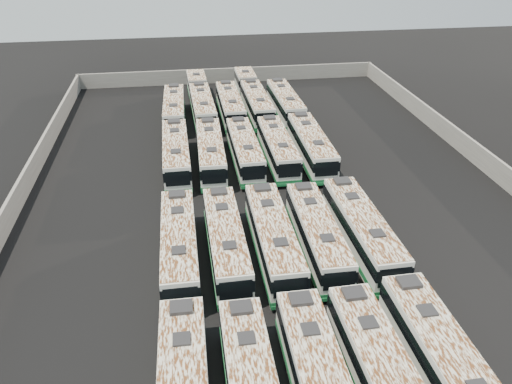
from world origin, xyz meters
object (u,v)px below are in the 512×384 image
(bus_midback_left, at_px, (211,152))
(bus_midback_right, at_px, (278,148))
(bus_midfront_left, at_px, (226,241))
(bus_front_right, at_px, (384,379))
(bus_back_far_right, at_px, (285,103))
(bus_midfront_center, at_px, (273,238))
(bus_midfront_far_right, at_px, (362,230))
(bus_midback_far_right, at_px, (311,146))
(bus_back_left, at_px, (201,99))
(bus_midback_far_left, at_px, (176,154))
(bus_midback_center, at_px, (245,150))
(bus_back_right, at_px, (253,96))
(bus_midfront_right, at_px, (317,234))
(bus_back_center, at_px, (230,106))
(bus_front_far_right, at_px, (446,366))
(bus_midfront_far_left, at_px, (179,246))
(bus_back_far_left, at_px, (174,109))

(bus_midback_left, height_order, bus_midback_right, bus_midback_left)
(bus_midfront_left, distance_m, bus_midback_right, 17.36)
(bus_front_right, relative_size, bus_back_far_right, 0.99)
(bus_midfront_center, distance_m, bus_midfront_far_right, 6.88)
(bus_midfront_left, distance_m, bus_midback_far_right, 18.92)
(bus_back_left, bearing_deg, bus_midback_far_left, -102.98)
(bus_midback_far_left, relative_size, bus_midback_left, 1.01)
(bus_midback_far_right, height_order, bus_back_far_right, bus_midback_far_right)
(bus_midback_center, height_order, bus_back_right, bus_back_right)
(bus_midfront_left, bearing_deg, bus_midfront_center, -4.05)
(bus_midfront_right, height_order, bus_back_center, bus_back_center)
(bus_front_far_right, xyz_separation_m, bus_back_right, (-3.64, 46.00, -0.04))
(bus_midfront_far_left, distance_m, bus_midfront_center, 6.92)
(bus_midback_far_left, relative_size, bus_back_far_left, 1.02)
(bus_midfront_center, relative_size, bus_back_far_left, 1.03)
(bus_midback_far_left, bearing_deg, bus_back_far_right, 42.91)
(bus_back_far_right, bearing_deg, bus_midfront_left, -110.59)
(bus_midfront_left, bearing_deg, bus_front_far_right, -52.64)
(bus_midback_far_right, relative_size, bus_back_center, 1.02)
(bus_midfront_far_right, bearing_deg, bus_midfront_far_left, 178.62)
(bus_midfront_left, xyz_separation_m, bus_back_left, (-0.08, 32.36, 0.02))
(bus_midfront_far_left, xyz_separation_m, bus_midfront_center, (6.92, -0.13, 0.03))
(bus_midfront_center, relative_size, bus_midfront_right, 1.04)
(bus_midfront_far_left, distance_m, bus_back_left, 32.62)
(bus_midback_right, xyz_separation_m, bus_back_right, (-0.13, 16.69, 0.05))
(bus_midback_far_right, bearing_deg, bus_midfront_center, -112.98)
(bus_midback_right, height_order, bus_back_far_left, bus_back_far_left)
(bus_midfront_far_left, distance_m, bus_midfront_left, 3.41)
(bus_midfront_far_left, bearing_deg, bus_midback_far_right, 48.80)
(bus_back_right, bearing_deg, bus_midfront_center, -96.44)
(bus_midfront_center, xyz_separation_m, bus_back_left, (-3.59, 32.57, -0.03))
(bus_midback_left, xyz_separation_m, bus_midback_far_right, (10.43, -0.04, 0.03))
(bus_midback_left, relative_size, bus_back_center, 1.00)
(bus_midfront_right, bearing_deg, bus_front_far_right, -74.34)
(bus_front_far_right, xyz_separation_m, bus_midback_left, (-10.43, 29.20, -0.04))
(bus_midback_left, distance_m, bus_back_center, 13.93)
(bus_midback_left, distance_m, bus_back_left, 16.56)
(bus_back_center, height_order, bus_back_right, bus_back_right)
(bus_midback_left, relative_size, bus_midback_center, 1.03)
(bus_front_right, xyz_separation_m, bus_midfront_center, (-3.37, 13.47, 0.03))
(bus_midback_far_right, bearing_deg, bus_back_left, 122.92)
(bus_midfront_center, bearing_deg, bus_midfront_left, 176.48)
(bus_midfront_right, xyz_separation_m, bus_back_center, (-3.43, 29.44, 0.04))
(bus_midfront_far_left, xyz_separation_m, bus_midfront_left, (3.41, 0.08, -0.02))
(bus_front_right, bearing_deg, bus_midback_center, 95.48)
(bus_midfront_right, xyz_separation_m, bus_back_right, (-0.08, 32.74, 0.04))
(bus_midfront_center, distance_m, bus_midback_far_left, 17.55)
(bus_midback_right, xyz_separation_m, bus_midback_far_right, (3.50, -0.14, 0.08))
(bus_midfront_right, bearing_deg, bus_midfront_far_right, -0.14)
(bus_midback_left, relative_size, bus_back_far_right, 0.99)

